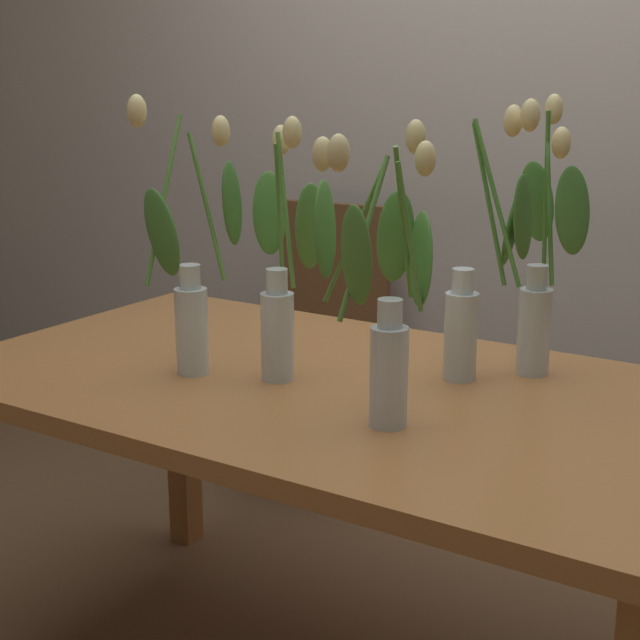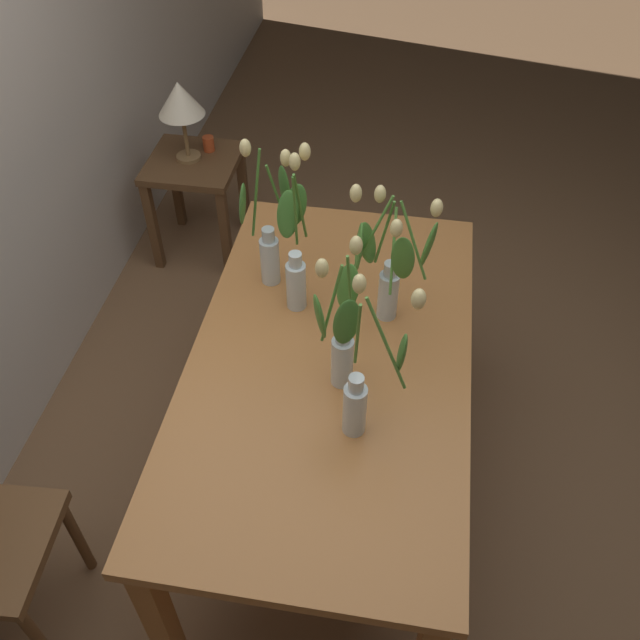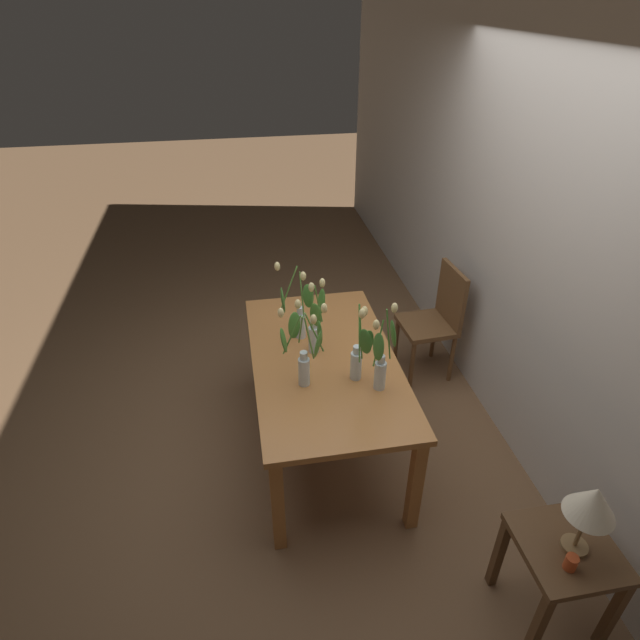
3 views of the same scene
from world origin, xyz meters
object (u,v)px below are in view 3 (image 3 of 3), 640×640
at_px(table_lamp, 593,503).
at_px(pillar_candle, 571,563).
at_px(tulip_vase_1, 298,314).
at_px(dining_table, 324,370).
at_px(tulip_vase_2, 315,327).
at_px(tulip_vase_0, 304,351).
at_px(tulip_vase_4, 382,362).
at_px(tulip_vase_3, 359,356).
at_px(side_table, 562,561).
at_px(dining_chair, 437,316).

bearing_deg(table_lamp, pillar_candle, -42.16).
bearing_deg(table_lamp, tulip_vase_1, -147.15).
height_order(dining_table, tulip_vase_1, tulip_vase_1).
relative_size(tulip_vase_2, pillar_candle, 7.05).
bearing_deg(tulip_vase_0, tulip_vase_2, 158.79).
bearing_deg(tulip_vase_4, tulip_vase_0, -107.74).
distance_m(table_lamp, pillar_candle, 0.29).
bearing_deg(tulip_vase_0, pillar_candle, 38.51).
height_order(tulip_vase_0, tulip_vase_2, tulip_vase_2).
xyz_separation_m(tulip_vase_4, pillar_candle, (1.11, 0.57, -0.34)).
height_order(tulip_vase_1, tulip_vase_3, tulip_vase_1).
bearing_deg(side_table, tulip_vase_2, -146.94).
bearing_deg(tulip_vase_0, side_table, 42.51).
distance_m(dining_table, tulip_vase_1, 0.39).
xyz_separation_m(tulip_vase_2, dining_chair, (-0.58, 1.07, -0.40)).
relative_size(tulip_vase_4, side_table, 1.03).
xyz_separation_m(tulip_vase_2, tulip_vase_3, (0.34, 0.20, 0.00)).
bearing_deg(dining_chair, side_table, -3.77).
relative_size(tulip_vase_0, tulip_vase_3, 0.94).
bearing_deg(tulip_vase_1, dining_table, 26.85).
height_order(tulip_vase_1, tulip_vase_2, tulip_vase_1).
distance_m(tulip_vase_3, dining_chair, 1.33).
distance_m(dining_table, dining_chair, 1.23).
xyz_separation_m(dining_table, tulip_vase_3, (0.26, 0.16, 0.28)).
distance_m(tulip_vase_1, dining_chair, 1.29).
bearing_deg(dining_table, tulip_vase_4, 37.97).
xyz_separation_m(tulip_vase_2, pillar_candle, (1.54, 0.88, -0.34)).
xyz_separation_m(table_lamp, pillar_candle, (0.09, -0.08, -0.27)).
relative_size(tulip_vase_2, dining_chair, 0.57).
height_order(tulip_vase_0, pillar_candle, tulip_vase_0).
distance_m(side_table, table_lamp, 0.42).
bearing_deg(tulip_vase_0, dining_chair, 126.50).
distance_m(dining_table, tulip_vase_0, 0.41).
height_order(tulip_vase_2, pillar_candle, tulip_vase_2).
xyz_separation_m(tulip_vase_4, table_lamp, (1.02, 0.65, -0.07)).
height_order(tulip_vase_0, tulip_vase_4, tulip_vase_4).
xyz_separation_m(tulip_vase_3, pillar_candle, (1.20, 0.68, -0.34)).
height_order(tulip_vase_0, dining_chair, tulip_vase_0).
bearing_deg(dining_chair, tulip_vase_0, -53.50).
relative_size(dining_table, tulip_vase_0, 3.04).
distance_m(tulip_vase_0, tulip_vase_4, 0.45).
relative_size(tulip_vase_0, dining_chair, 0.57).
height_order(tulip_vase_1, pillar_candle, tulip_vase_1).
height_order(tulip_vase_4, side_table, tulip_vase_4).
bearing_deg(dining_table, tulip_vase_1, -153.15).
distance_m(tulip_vase_3, pillar_candle, 1.42).
distance_m(dining_chair, pillar_candle, 2.13).
distance_m(tulip_vase_3, side_table, 1.41).
relative_size(tulip_vase_3, pillar_candle, 7.48).
relative_size(dining_table, tulip_vase_1, 2.81).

